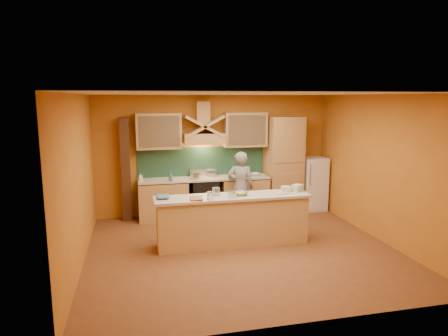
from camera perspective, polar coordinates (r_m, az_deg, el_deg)
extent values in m
cube|color=brown|center=(7.44, 2.57, -11.55)|extent=(5.50, 5.00, 0.01)
cube|color=white|center=(6.92, 2.75, 10.56)|extent=(5.50, 5.00, 0.01)
cube|color=#C47726|center=(9.45, -1.38, 1.89)|extent=(5.50, 0.02, 2.80)
cube|color=#C47726|center=(4.75, 10.75, -6.44)|extent=(5.50, 0.02, 2.80)
cube|color=#C47726|center=(6.86, -20.09, -1.81)|extent=(0.02, 5.00, 2.80)
cube|color=#C47726|center=(8.21, 21.49, -0.03)|extent=(0.02, 5.00, 2.80)
cube|color=tan|center=(9.18, -8.67, -4.63)|extent=(1.10, 0.60, 0.86)
cube|color=tan|center=(9.50, 2.86, -4.04)|extent=(1.10, 0.60, 0.86)
cube|color=beige|center=(9.19, -2.83, -1.51)|extent=(3.00, 0.62, 0.04)
cube|color=black|center=(9.29, -2.81, -4.23)|extent=(0.60, 0.58, 0.90)
cube|color=#1B3B2C|center=(9.40, -3.15, 0.92)|extent=(3.00, 0.03, 0.70)
cube|color=tan|center=(9.10, -2.94, 4.24)|extent=(0.92, 0.50, 0.24)
cube|color=tan|center=(9.16, -3.08, 7.91)|extent=(0.30, 0.30, 0.50)
cube|color=tan|center=(9.04, -9.31, 5.23)|extent=(1.00, 0.35, 0.80)
cube|color=tan|center=(9.38, 3.03, 5.51)|extent=(1.00, 0.35, 0.80)
cube|color=tan|center=(9.67, 8.61, 0.47)|extent=(0.80, 0.60, 2.30)
cube|color=white|center=(10.05, 12.53, -2.19)|extent=(0.58, 0.60, 1.30)
cube|color=#472816|center=(9.16, -13.86, -0.24)|extent=(0.20, 0.30, 2.30)
cube|color=#DEB572|center=(7.54, 1.25, -7.69)|extent=(2.80, 0.55, 0.88)
cube|color=beige|center=(7.41, 1.26, -4.15)|extent=(2.90, 0.62, 0.05)
imported|color=gray|center=(8.78, 2.36, -2.76)|extent=(0.65, 0.50, 1.59)
cylinder|color=#BBBBC2|center=(9.06, -4.03, -1.19)|extent=(0.25, 0.25, 0.15)
cylinder|color=#B7B8BE|center=(9.33, -1.72, -0.93)|extent=(0.23, 0.23, 0.13)
imported|color=silver|center=(9.00, -11.84, -1.26)|extent=(0.10, 0.10, 0.18)
imported|color=#366794|center=(8.84, -7.65, -1.16)|extent=(0.10, 0.10, 0.23)
imported|color=silver|center=(9.45, 4.46, -0.89)|extent=(0.23, 0.23, 0.06)
cube|color=white|center=(9.17, 2.50, -1.08)|extent=(0.29, 0.23, 0.10)
imported|color=#A15639|center=(7.15, -4.85, -4.39)|extent=(0.25, 0.32, 0.03)
imported|color=teal|center=(7.28, -9.53, -4.08)|extent=(0.21, 0.29, 0.02)
cylinder|color=white|center=(7.43, -1.14, -3.35)|extent=(0.15, 0.15, 0.14)
cylinder|color=white|center=(7.11, -2.01, -3.97)|extent=(0.14, 0.14, 0.14)
cube|color=white|center=(7.24, 1.17, -3.85)|extent=(0.15, 0.15, 0.11)
imported|color=silver|center=(7.43, 2.42, -3.67)|extent=(0.28, 0.28, 0.06)
cube|color=beige|center=(7.65, 8.09, -3.54)|extent=(0.29, 0.23, 0.02)
cube|color=beige|center=(7.85, 10.42, -2.83)|extent=(0.26, 0.24, 0.13)
cube|color=beige|center=(7.77, 8.83, -3.00)|extent=(0.20, 0.17, 0.11)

